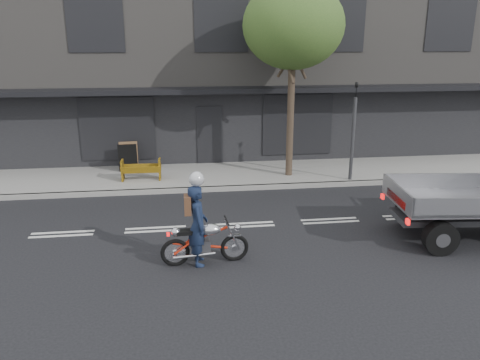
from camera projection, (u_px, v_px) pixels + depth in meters
name	position (u px, v px, depth m)	size (l,w,h in m)	color
ground	(245.00, 225.00, 12.73)	(80.00, 80.00, 0.00)	black
sidewalk	(227.00, 175.00, 17.17)	(32.00, 3.20, 0.15)	gray
kerb	(232.00, 188.00, 15.65)	(32.00, 0.20, 0.15)	gray
building_main	(212.00, 58.00, 22.31)	(26.00, 10.00, 8.00)	slate
street_tree	(293.00, 26.00, 15.48)	(3.40, 3.40, 6.74)	#382B21
traffic_light_pole	(353.00, 137.00, 15.96)	(0.12, 0.12, 3.50)	#2D2D30
motorcycle	(205.00, 241.00, 10.44)	(1.99, 0.58, 1.02)	black
rider	(198.00, 225.00, 10.30)	(0.67, 0.44, 1.84)	#15203B
construction_barrier	(141.00, 171.00, 16.04)	(1.36, 0.55, 0.76)	orange
sandwich_board	(128.00, 158.00, 17.15)	(0.67, 0.45, 1.06)	black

